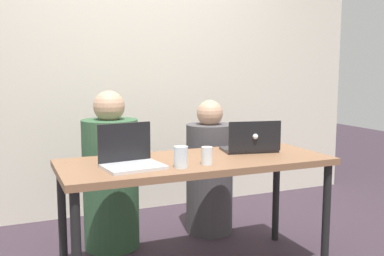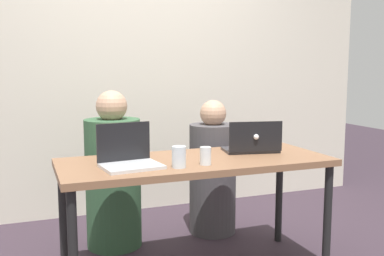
{
  "view_description": "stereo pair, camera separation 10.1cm",
  "coord_description": "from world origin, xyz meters",
  "px_view_note": "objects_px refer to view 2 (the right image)",
  "views": [
    {
      "loc": [
        -1.06,
        -2.44,
        1.27
      ],
      "look_at": [
        0.0,
        0.07,
        0.91
      ],
      "focal_mm": 42.0,
      "sensor_mm": 36.0,
      "label": 1
    },
    {
      "loc": [
        -0.96,
        -2.47,
        1.27
      ],
      "look_at": [
        0.0,
        0.07,
        0.91
      ],
      "focal_mm": 42.0,
      "sensor_mm": 36.0,
      "label": 2
    }
  ],
  "objects_px": {
    "laptop_back_right": "(252,145)",
    "person_on_left": "(113,178)",
    "laptop_front_left": "(129,157)",
    "person_on_right": "(213,174)",
    "water_glass_center": "(205,157)",
    "water_glass_left": "(179,158)"
  },
  "relations": [
    {
      "from": "person_on_right",
      "to": "laptop_back_right",
      "type": "relative_size",
      "value": 2.7
    },
    {
      "from": "person_on_left",
      "to": "person_on_right",
      "type": "bearing_deg",
      "value": 175.32
    },
    {
      "from": "person_on_left",
      "to": "water_glass_center",
      "type": "xyz_separation_m",
      "value": [
        0.38,
        -0.8,
        0.27
      ]
    },
    {
      "from": "person_on_right",
      "to": "laptop_back_right",
      "type": "height_order",
      "value": "person_on_right"
    },
    {
      "from": "person_on_right",
      "to": "laptop_front_left",
      "type": "xyz_separation_m",
      "value": [
        -0.81,
        -0.69,
        0.32
      ]
    },
    {
      "from": "person_on_right",
      "to": "laptop_front_left",
      "type": "relative_size",
      "value": 2.99
    },
    {
      "from": "laptop_front_left",
      "to": "laptop_back_right",
      "type": "xyz_separation_m",
      "value": [
        0.84,
        0.13,
        -0.01
      ]
    },
    {
      "from": "laptop_front_left",
      "to": "water_glass_center",
      "type": "xyz_separation_m",
      "value": [
        0.42,
        -0.11,
        -0.01
      ]
    },
    {
      "from": "water_glass_left",
      "to": "laptop_front_left",
      "type": "bearing_deg",
      "value": 153.08
    },
    {
      "from": "person_on_left",
      "to": "person_on_right",
      "type": "height_order",
      "value": "person_on_left"
    },
    {
      "from": "person_on_right",
      "to": "water_glass_center",
      "type": "xyz_separation_m",
      "value": [
        -0.39,
        -0.8,
        0.31
      ]
    },
    {
      "from": "laptop_front_left",
      "to": "laptop_back_right",
      "type": "distance_m",
      "value": 0.85
    },
    {
      "from": "laptop_front_left",
      "to": "water_glass_center",
      "type": "bearing_deg",
      "value": -22.31
    },
    {
      "from": "laptop_back_right",
      "to": "person_on_left",
      "type": "bearing_deg",
      "value": -24.04
    },
    {
      "from": "water_glass_center",
      "to": "person_on_right",
      "type": "bearing_deg",
      "value": 63.8
    },
    {
      "from": "person_on_left",
      "to": "water_glass_left",
      "type": "bearing_deg",
      "value": 99.9
    },
    {
      "from": "person_on_left",
      "to": "laptop_back_right",
      "type": "height_order",
      "value": "person_on_left"
    },
    {
      "from": "laptop_back_right",
      "to": "water_glass_center",
      "type": "relative_size",
      "value": 3.74
    },
    {
      "from": "water_glass_center",
      "to": "water_glass_left",
      "type": "xyz_separation_m",
      "value": [
        -0.16,
        -0.02,
        0.01
      ]
    },
    {
      "from": "person_on_right",
      "to": "person_on_left",
      "type": "bearing_deg",
      "value": -14.71
    },
    {
      "from": "water_glass_center",
      "to": "person_on_left",
      "type": "bearing_deg",
      "value": 115.27
    },
    {
      "from": "laptop_front_left",
      "to": "water_glass_center",
      "type": "height_order",
      "value": "laptop_front_left"
    }
  ]
}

